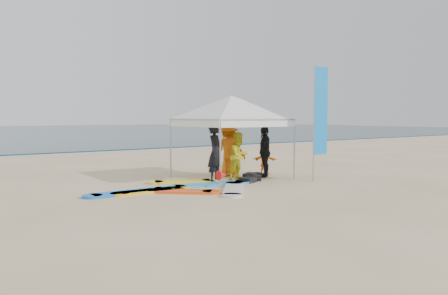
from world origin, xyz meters
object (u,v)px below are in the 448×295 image
person_black_b (265,152)px  person_orange_b (229,150)px  person_seated (265,161)px  canopy_tent (231,96)px  surfboard_spread (184,188)px  person_orange_a (228,150)px  person_black_a (215,153)px  person_yellow (239,156)px  marker_pennant (222,175)px  feather_flag (320,112)px

person_black_b → person_orange_b: (-0.71, 1.17, 0.02)m
person_seated → canopy_tent: bearing=61.6°
person_orange_b → surfboard_spread: person_orange_b is taller
person_orange_a → person_orange_b: size_ratio=1.03×
person_black_a → person_yellow: (1.00, 0.03, -0.15)m
person_black_a → surfboard_spread: 1.89m
person_seated → canopy_tent: size_ratio=0.23×
person_yellow → person_orange_b: (0.43, 1.16, 0.12)m
person_black_b → marker_pennant: person_black_b is taller
person_black_a → feather_flag: 3.71m
person_yellow → person_orange_a: (0.15, 0.82, 0.14)m
person_black_a → marker_pennant: (-0.94, -1.72, -0.47)m
canopy_tent → surfboard_spread: canopy_tent is taller
person_black_b → person_seated: person_black_b is taller
canopy_tent → marker_pennant: bearing=-131.3°
feather_flag → marker_pennant: feather_flag is taller
person_black_b → feather_flag: 2.41m
person_yellow → person_seated: size_ratio=1.62×
person_orange_a → surfboard_spread: 3.19m
person_seated → surfboard_spread: size_ratio=0.20×
person_black_a → person_yellow: person_black_a is taller
person_orange_b → person_black_a: bearing=47.5°
person_orange_a → person_orange_b: 0.44m
person_black_a → canopy_tent: bearing=-10.5°
person_yellow → person_orange_a: person_orange_a is taller
person_orange_b → feather_flag: 3.60m
person_yellow → person_black_b: (1.14, -0.00, 0.10)m
person_black_a → person_orange_a: bearing=0.3°
person_yellow → person_orange_b: size_ratio=0.87×
feather_flag → surfboard_spread: feather_flag is taller
person_orange_a → person_black_a: bearing=65.8°
person_black_a → person_seated: bearing=-22.7°
marker_pennant → surfboard_spread: bearing=117.7°
person_black_a → person_seated: person_black_a is taller
canopy_tent → person_orange_b: bearing=58.3°
person_black_a → person_orange_a: size_ratio=1.01×
person_orange_b → feather_flag: (1.56, -2.95, 1.36)m
person_black_b → canopy_tent: (-1.15, 0.45, 1.95)m
person_yellow → canopy_tent: bearing=82.6°
person_black_a → person_orange_a: person_black_a is taller
person_yellow → person_black_a: bearing=173.3°
person_orange_b → canopy_tent: (-0.44, -0.72, 1.93)m
person_yellow → marker_pennant: (-1.94, -1.75, -0.31)m
person_yellow → canopy_tent: 2.09m
person_orange_a → marker_pennant: (-2.09, -2.57, -0.46)m
feather_flag → canopy_tent: bearing=131.9°
surfboard_spread → person_black_a: bearing=21.0°
feather_flag → marker_pennant: 4.32m
person_black_b → person_seated: 0.92m
person_black_a → person_black_b: size_ratio=1.07×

